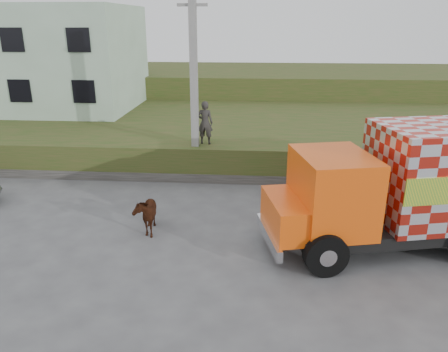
# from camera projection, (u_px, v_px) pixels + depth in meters

# --- Properties ---
(ground) EXTENTS (120.00, 120.00, 0.00)m
(ground) POSITION_uv_depth(u_px,v_px,m) (207.00, 224.00, 15.02)
(ground) COLOR #474749
(ground) RESTS_ON ground
(embankment) EXTENTS (40.00, 12.00, 1.50)m
(embankment) POSITION_uv_depth(u_px,v_px,m) (227.00, 133.00, 24.17)
(embankment) COLOR #2B4717
(embankment) RESTS_ON ground
(embankment_far) EXTENTS (40.00, 12.00, 3.00)m
(embankment_far) POSITION_uv_depth(u_px,v_px,m) (238.00, 88.00, 35.19)
(embankment_far) COLOR #2B4717
(embankment_far) RESTS_ON ground
(retaining_strip) EXTENTS (16.00, 0.50, 0.40)m
(retaining_strip) POSITION_uv_depth(u_px,v_px,m) (172.00, 176.00, 19.05)
(retaining_strip) COLOR #595651
(retaining_strip) RESTS_ON ground
(building) EXTENTS (10.00, 8.00, 6.00)m
(building) POSITION_uv_depth(u_px,v_px,m) (51.00, 58.00, 26.53)
(building) COLOR #AECCB4
(building) RESTS_ON embankment
(utility_pole) EXTENTS (1.20, 0.30, 8.00)m
(utility_pole) POSITION_uv_depth(u_px,v_px,m) (194.00, 86.00, 18.05)
(utility_pole) COLOR gray
(utility_pole) RESTS_ON ground
(cargo_truck) EXTENTS (8.85, 4.46, 3.78)m
(cargo_truck) POSITION_uv_depth(u_px,v_px,m) (424.00, 186.00, 13.04)
(cargo_truck) COLOR black
(cargo_truck) RESTS_ON ground
(cow) EXTENTS (0.98, 1.66, 1.31)m
(cow) POSITION_uv_depth(u_px,v_px,m) (145.00, 213.00, 14.33)
(cow) COLOR black
(cow) RESTS_ON ground
(pedestrian) EXTENTS (0.72, 0.51, 1.88)m
(pedestrian) POSITION_uv_depth(u_px,v_px,m) (205.00, 123.00, 18.93)
(pedestrian) COLOR #2F2B29
(pedestrian) RESTS_ON embankment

